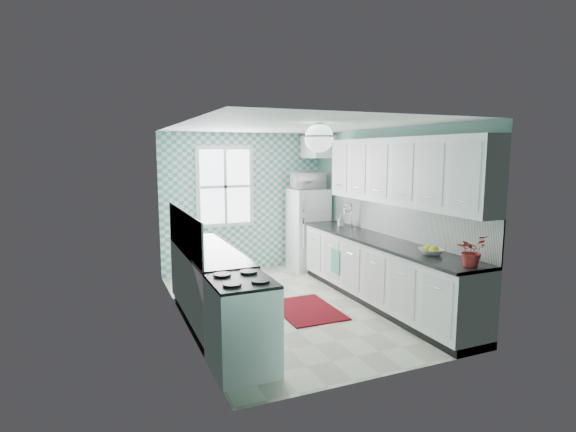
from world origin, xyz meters
name	(u,v)px	position (x,y,z in m)	size (l,w,h in m)	color
floor	(292,307)	(0.00, 0.00, -0.01)	(3.00, 4.40, 0.02)	beige
ceiling	(292,125)	(0.00, 0.00, 2.51)	(3.00, 4.40, 0.02)	white
wall_back	(243,202)	(0.00, 2.21, 1.25)	(3.00, 0.02, 2.50)	#6EA699
wall_front	(387,251)	(0.00, -2.21, 1.25)	(3.00, 0.02, 2.50)	#6EA699
wall_left	(181,226)	(-1.51, 0.00, 1.25)	(0.02, 4.40, 2.50)	#6EA699
wall_right	(384,213)	(1.51, 0.00, 1.25)	(0.02, 4.40, 2.50)	#6EA699
accent_wall	(244,202)	(0.00, 2.19, 1.25)	(3.00, 0.01, 2.50)	#55A29E
window	(225,187)	(-0.35, 2.16, 1.55)	(1.04, 0.05, 1.44)	white
backsplash_right	(399,220)	(1.49, -0.40, 1.20)	(0.02, 3.60, 0.51)	white
backsplash_left	(184,231)	(-1.49, -0.07, 1.20)	(0.02, 2.15, 0.51)	white
upper_cabinets_right	(400,171)	(1.33, -0.60, 1.90)	(0.33, 3.20, 0.90)	white
upper_cabinet_fridge	(317,147)	(1.30, 1.83, 2.25)	(0.40, 0.74, 0.40)	white
ceiling_light	(319,138)	(0.00, -0.80, 2.32)	(0.34, 0.34, 0.35)	silver
base_cabinets_right	(380,273)	(1.20, -0.40, 0.45)	(0.60, 3.60, 0.90)	white
countertop_right	(380,241)	(1.19, -0.40, 0.92)	(0.63, 3.60, 0.04)	black
base_cabinets_left	(208,286)	(-1.20, -0.07, 0.45)	(0.60, 2.15, 0.90)	white
countertop_left	(209,250)	(-1.19, -0.07, 0.92)	(0.63, 2.15, 0.04)	black
fridge	(308,229)	(1.11, 1.79, 0.74)	(0.65, 0.65, 1.49)	silver
stove	(242,323)	(-1.20, -1.50, 0.48)	(0.61, 0.76, 0.91)	white
sink	(343,228)	(1.20, 0.68, 0.93)	(0.48, 0.40, 0.53)	silver
rug	(306,310)	(0.12, -0.24, 0.01)	(0.78, 1.12, 0.02)	maroon
dish_towel	(335,261)	(0.89, 0.34, 0.48)	(0.02, 0.25, 0.38)	#74BCBE
fruit_bowl	(431,251)	(1.20, -1.43, 0.98)	(0.28, 0.28, 0.07)	white
potted_plant	(472,251)	(1.20, -2.05, 1.11)	(0.31, 0.27, 0.35)	red
soap_bottle	(341,221)	(1.25, 0.83, 1.03)	(0.08, 0.08, 0.18)	#96B3CF
microwave	(308,181)	(1.11, 1.79, 1.64)	(0.56, 0.38, 0.31)	white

